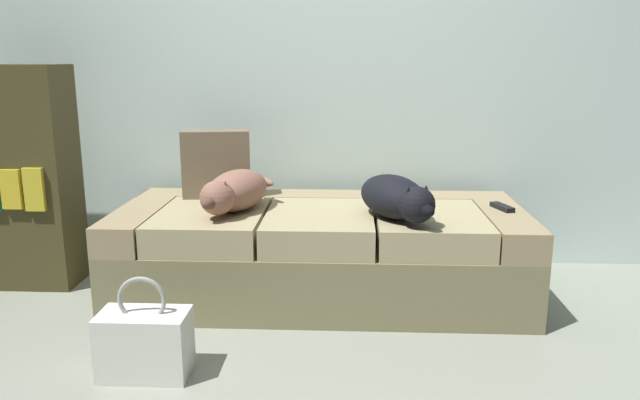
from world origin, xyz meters
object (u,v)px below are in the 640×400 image
object	(u,v)px
dog_dark	(397,198)
bookshelf	(16,177)
handbag	(145,343)
dog_tan	(234,191)
throw_pillow	(216,164)
tv_remote	(502,207)
couch	(320,252)

from	to	relation	value
dog_dark	bookshelf	bearing A→B (deg)	171.41
dog_dark	handbag	world-z (taller)	dog_dark
dog_tan	handbag	distance (m)	0.86
dog_dark	throw_pillow	distance (m)	0.98
tv_remote	throw_pillow	xyz separation A→B (m)	(-1.40, 0.21, 0.16)
dog_dark	handbag	size ratio (longest dim) A/B	1.40
couch	bookshelf	xyz separation A→B (m)	(-1.52, 0.09, 0.33)
handbag	bookshelf	bearing A→B (deg)	135.36
handbag	couch	bearing A→B (deg)	53.95
bookshelf	dog_dark	bearing A→B (deg)	-8.59
throw_pillow	handbag	distance (m)	1.15
tv_remote	bookshelf	size ratio (longest dim) A/B	0.14
throw_pillow	bookshelf	world-z (taller)	bookshelf
throw_pillow	couch	bearing A→B (deg)	-22.09
tv_remote	handbag	bearing A→B (deg)	-168.70
tv_remote	handbag	distance (m)	1.70
tv_remote	dog_dark	bearing A→B (deg)	-177.28
couch	handbag	world-z (taller)	couch
dog_dark	bookshelf	distance (m)	1.89
couch	dog_tan	distance (m)	0.51
tv_remote	handbag	size ratio (longest dim) A/B	0.40
bookshelf	couch	bearing A→B (deg)	-3.54
bookshelf	tv_remote	bearing A→B (deg)	-2.03
dog_dark	handbag	xyz separation A→B (m)	(-0.94, -0.63, -0.40)
dog_dark	tv_remote	bearing A→B (deg)	21.18
couch	handbag	distance (m)	1.02
dog_dark	tv_remote	size ratio (longest dim) A/B	3.52
dog_tan	handbag	size ratio (longest dim) A/B	1.43
couch	handbag	size ratio (longest dim) A/B	5.08
dog_tan	throw_pillow	bearing A→B (deg)	115.81
tv_remote	handbag	world-z (taller)	tv_remote
dog_tan	throw_pillow	distance (m)	0.35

